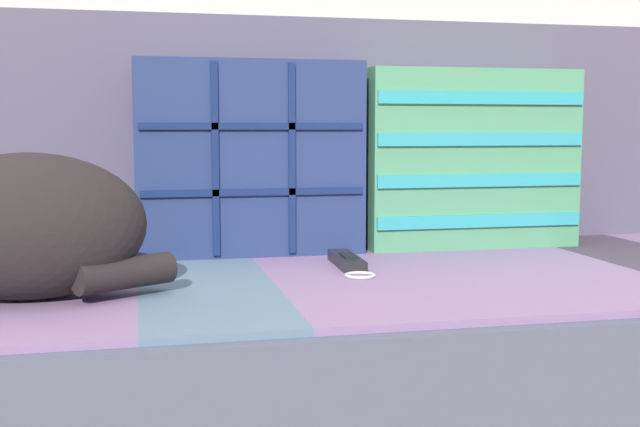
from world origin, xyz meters
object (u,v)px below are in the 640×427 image
throw_pillow_quilted (249,158)px  game_remote_near (348,262)px  couch (323,387)px  sleeping_cat (18,232)px  throw_pillow_striped (468,159)px

throw_pillow_quilted → game_remote_near: size_ratio=2.03×
couch → game_remote_near: game_remote_near is taller
throw_pillow_quilted → sleeping_cat: size_ratio=1.08×
couch → throw_pillow_striped: (0.34, 0.20, 0.37)m
throw_pillow_quilted → sleeping_cat: bearing=-135.9°
sleeping_cat → throw_pillow_striped: bearing=23.7°
couch → sleeping_cat: bearing=-162.1°
throw_pillow_striped → sleeping_cat: 0.86m
throw_pillow_quilted → throw_pillow_striped: 0.43m
couch → sleeping_cat: sleeping_cat is taller
throw_pillow_striped → sleeping_cat: bearing=-156.3°
sleeping_cat → game_remote_near: 0.53m
throw_pillow_striped → sleeping_cat: size_ratio=1.10×
throw_pillow_quilted → sleeping_cat: throw_pillow_quilted is taller
couch → throw_pillow_striped: size_ratio=4.55×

